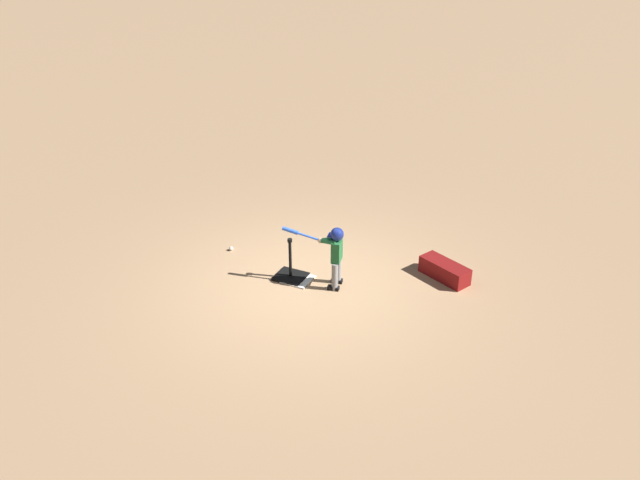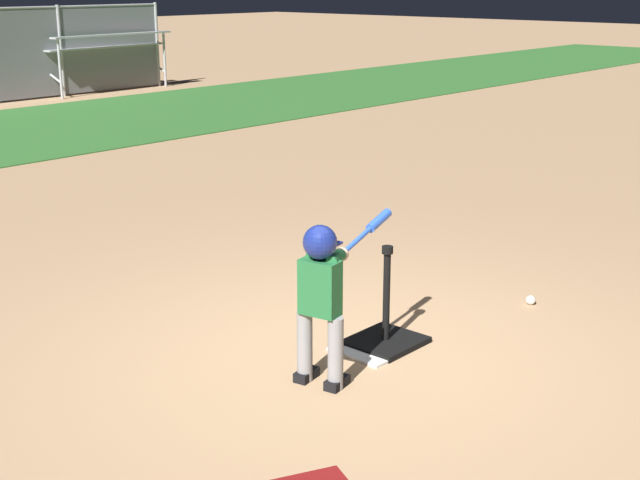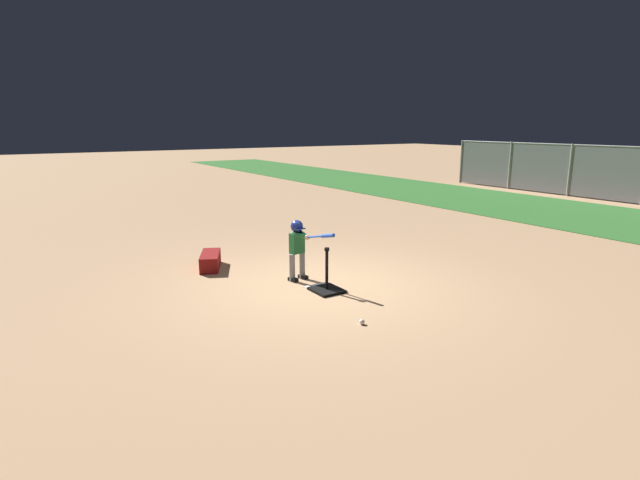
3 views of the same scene
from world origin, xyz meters
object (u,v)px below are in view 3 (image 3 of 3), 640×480
object	(u,v)px
baseball	(362,322)
batter_child	(299,243)
bleachers_far_right	(517,174)
equipment_bag	(210,261)
batting_tee	(327,286)

from	to	relation	value
baseball	batter_child	bearing A→B (deg)	172.38
bleachers_far_right	equipment_bag	distance (m)	16.99
bleachers_far_right	equipment_bag	size ratio (longest dim) A/B	4.50
batter_child	baseball	bearing A→B (deg)	-7.62
batter_child	baseball	xyz separation A→B (m)	(2.09, -0.28, -0.61)
batter_child	equipment_bag	xyz separation A→B (m)	(-1.50, -0.98, -0.50)
batting_tee	baseball	world-z (taller)	batting_tee
batter_child	equipment_bag	size ratio (longest dim) A/B	1.22
batting_tee	batter_child	world-z (taller)	batter_child
baseball	bleachers_far_right	xyz separation A→B (m)	(-8.89, 15.44, 0.41)
equipment_bag	batter_child	bearing A→B (deg)	58.83
equipment_bag	baseball	bearing A→B (deg)	36.73
batting_tee	batter_child	size ratio (longest dim) A/B	0.69
baseball	bleachers_far_right	bearing A→B (deg)	119.94
batter_child	equipment_bag	bearing A→B (deg)	-146.86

